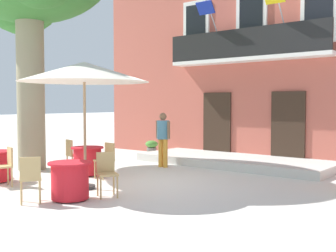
# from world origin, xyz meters

# --- Properties ---
(ground_plane) EXTENTS (120.00, 120.00, 0.00)m
(ground_plane) POSITION_xyz_m (0.00, 0.00, 0.00)
(ground_plane) COLOR silver
(building_facade) EXTENTS (13.00, 5.09, 7.50)m
(building_facade) POSITION_xyz_m (0.37, 6.99, 3.75)
(building_facade) COLOR #BC5B4C
(building_facade) RESTS_ON ground
(entrance_step_platform) EXTENTS (6.15, 2.25, 0.25)m
(entrance_step_platform) POSITION_xyz_m (0.37, 3.87, 0.12)
(entrance_step_platform) COLOR silver
(entrance_step_platform) RESTS_ON ground
(cafe_table_near_tree) EXTENTS (0.86, 0.86, 0.76)m
(cafe_table_near_tree) POSITION_xyz_m (-1.75, -0.21, 0.39)
(cafe_table_near_tree) COLOR red
(cafe_table_near_tree) RESTS_ON ground
(cafe_chair_near_tree_0) EXTENTS (0.48, 0.48, 0.91)m
(cafe_chair_near_tree_0) POSITION_xyz_m (-2.50, -0.10, 0.53)
(cafe_chair_near_tree_0) COLOR tan
(cafe_chair_near_tree_0) RESTS_ON ground
(cafe_chair_near_tree_1) EXTENTS (0.44, 0.44, 0.91)m
(cafe_chair_near_tree_1) POSITION_xyz_m (-1.00, -0.21, 0.53)
(cafe_chair_near_tree_1) COLOR tan
(cafe_chair_near_tree_1) RESTS_ON ground
(cafe_table_middle) EXTENTS (0.86, 0.86, 0.76)m
(cafe_table_middle) POSITION_xyz_m (0.23, -2.33, 0.39)
(cafe_table_middle) COLOR red
(cafe_table_middle) RESTS_ON ground
(cafe_chair_middle_0) EXTENTS (0.55, 0.55, 0.91)m
(cafe_chair_middle_0) POSITION_xyz_m (0.55, -1.65, 0.53)
(cafe_chair_middle_0) COLOR tan
(cafe_chair_middle_0) RESTS_ON ground
(cafe_chair_middle_1) EXTENTS (0.55, 0.55, 0.91)m
(cafe_chair_middle_1) POSITION_xyz_m (-0.11, -3.00, 0.53)
(cafe_chair_middle_1) COLOR tan
(cafe_chair_middle_1) RESTS_ON ground
(cafe_chair_front_1) EXTENTS (0.50, 0.50, 0.91)m
(cafe_chair_front_1) POSITION_xyz_m (-2.03, -2.41, 0.53)
(cafe_chair_front_1) COLOR tan
(cafe_chair_front_1) RESTS_ON ground
(cafe_umbrella) EXTENTS (2.90, 2.90, 2.85)m
(cafe_umbrella) POSITION_xyz_m (-0.39, -1.42, 2.61)
(cafe_umbrella) COLOR #997A56
(cafe_umbrella) RESTS_ON ground
(ground_planter_left) EXTENTS (0.46, 0.46, 0.58)m
(ground_planter_left) POSITION_xyz_m (-3.06, 3.91, 0.33)
(ground_planter_left) COLOR slate
(ground_planter_left) RESTS_ON ground
(pedestrian_near_entrance) EXTENTS (0.53, 0.40, 1.64)m
(pedestrian_near_entrance) POSITION_xyz_m (-1.07, 2.16, 0.93)
(pedestrian_near_entrance) COLOR gold
(pedestrian_near_entrance) RESTS_ON ground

